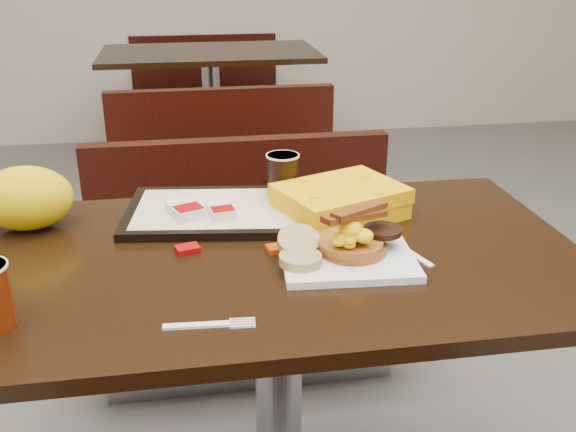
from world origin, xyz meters
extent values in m
cube|color=white|center=(0.13, -0.06, 0.76)|extent=(0.26, 0.21, 0.01)
cylinder|color=#9A4E19|center=(0.14, -0.05, 0.78)|extent=(0.14, 0.14, 0.03)
cylinder|color=black|center=(0.20, -0.03, 0.80)|extent=(0.08, 0.08, 0.01)
ellipsoid|color=#FFF105|center=(0.13, -0.07, 0.81)|extent=(0.10, 0.09, 0.04)
cylinder|color=tan|center=(0.03, -0.08, 0.77)|extent=(0.09, 0.09, 0.02)
cylinder|color=tan|center=(0.04, -0.03, 0.79)|extent=(0.08, 0.09, 0.05)
cube|color=white|center=(0.25, -0.04, 0.75)|extent=(0.06, 0.15, 0.00)
cube|color=#A73207|center=(0.00, 0.01, 0.76)|extent=(0.05, 0.04, 0.01)
cube|color=#8C0504|center=(-0.17, 0.04, 0.76)|extent=(0.05, 0.04, 0.01)
cube|color=black|center=(-0.11, 0.21, 0.76)|extent=(0.42, 0.33, 0.02)
cube|color=silver|center=(-0.17, 0.18, 0.78)|extent=(0.09, 0.10, 0.02)
cube|color=silver|center=(-0.10, 0.17, 0.78)|extent=(0.06, 0.08, 0.02)
cylinder|color=black|center=(0.05, 0.26, 0.82)|extent=(0.07, 0.07, 0.10)
cube|color=#F4AF04|center=(0.16, 0.16, 0.78)|extent=(0.31, 0.27, 0.07)
ellipsoid|color=yellow|center=(-0.50, 0.21, 0.82)|extent=(0.23, 0.20, 0.14)
camera|label=1|loc=(-0.17, -1.14, 1.31)|focal=40.70mm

